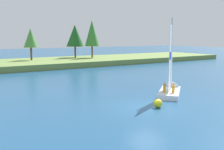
# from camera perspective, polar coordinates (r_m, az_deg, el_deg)

# --- Properties ---
(ground_plane) EXTENTS (200.00, 200.00, 0.00)m
(ground_plane) POSITION_cam_1_polar(r_m,az_deg,el_deg) (18.67, 7.23, -6.84)
(ground_plane) COLOR navy
(shore_bank) EXTENTS (80.00, 13.58, 0.90)m
(shore_bank) POSITION_cam_1_polar(r_m,az_deg,el_deg) (45.67, -18.17, 2.19)
(shore_bank) COLOR olive
(shore_bank) RESTS_ON ground
(shoreline_tree_centre) EXTENTS (2.37, 2.37, 5.28)m
(shoreline_tree_centre) POSITION_cam_1_polar(r_m,az_deg,el_deg) (47.69, -16.77, 7.45)
(shoreline_tree_centre) COLOR brown
(shoreline_tree_centre) RESTS_ON shore_bank
(shoreline_tree_midright) EXTENTS (3.27, 3.27, 6.15)m
(shoreline_tree_midright) POSITION_cam_1_polar(r_m,az_deg,el_deg) (52.01, -7.81, 8.20)
(shoreline_tree_midright) COLOR brown
(shoreline_tree_midright) RESTS_ON shore_bank
(shoreline_tree_right) EXTENTS (2.68, 2.68, 6.96)m
(shoreline_tree_right) POSITION_cam_1_polar(r_m,az_deg,el_deg) (51.10, -4.24, 8.75)
(shoreline_tree_right) COLOR brown
(shoreline_tree_right) RESTS_ON shore_bank
(sailboat) EXTENTS (4.62, 4.26, 6.83)m
(sailboat) POSITION_cam_1_polar(r_m,az_deg,el_deg) (23.66, 12.20, -2.67)
(sailboat) COLOR silver
(sailboat) RESTS_ON ground
(channel_buoy) EXTENTS (0.59, 0.59, 0.59)m
(channel_buoy) POSITION_cam_1_polar(r_m,az_deg,el_deg) (18.72, 9.66, -5.92)
(channel_buoy) COLOR yellow
(channel_buoy) RESTS_ON ground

